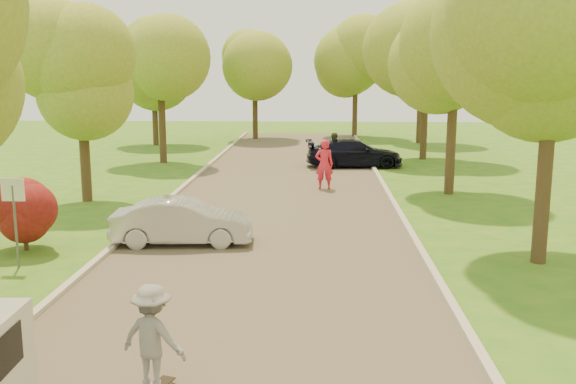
% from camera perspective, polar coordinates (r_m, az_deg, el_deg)
% --- Properties ---
extents(ground, '(100.00, 100.00, 0.00)m').
position_cam_1_polar(ground, '(11.53, -4.39, -13.04)').
color(ground, '#2D6A19').
rests_on(ground, ground).
extents(road, '(8.00, 60.00, 0.01)m').
position_cam_1_polar(road, '(19.09, -1.47, -3.35)').
color(road, '#4C4438').
rests_on(road, ground).
extents(curb_left, '(0.18, 60.00, 0.12)m').
position_cam_1_polar(curb_left, '(19.78, -13.27, -2.98)').
color(curb_left, '#B2AD9E').
rests_on(curb_left, ground).
extents(curb_right, '(0.18, 60.00, 0.12)m').
position_cam_1_polar(curb_right, '(19.22, 10.69, -3.27)').
color(curb_right, '#B2AD9E').
rests_on(curb_right, ground).
extents(street_sign, '(0.55, 0.06, 2.17)m').
position_cam_1_polar(street_sign, '(16.43, -23.19, -0.96)').
color(street_sign, '#59595E').
rests_on(street_sign, ground).
extents(red_shrub, '(1.70, 1.70, 1.95)m').
position_cam_1_polar(red_shrub, '(18.05, -22.47, -1.43)').
color(red_shrub, '#382619').
rests_on(red_shrub, ground).
extents(tree_l_midb, '(4.30, 4.20, 6.62)m').
position_cam_1_polar(tree_l_midb, '(23.91, -17.58, 10.07)').
color(tree_l_midb, '#382619').
rests_on(tree_l_midb, ground).
extents(tree_l_far, '(4.92, 4.80, 7.79)m').
position_cam_1_polar(tree_l_far, '(33.39, -10.97, 11.91)').
color(tree_l_far, '#382619').
rests_on(tree_l_far, ground).
extents(tree_r_mida, '(5.13, 5.00, 7.95)m').
position_cam_1_polar(tree_r_mida, '(16.50, 23.40, 12.97)').
color(tree_r_mida, '#382619').
rests_on(tree_r_mida, ground).
extents(tree_r_midb, '(4.51, 4.40, 7.01)m').
position_cam_1_polar(tree_r_midb, '(25.03, 15.04, 10.88)').
color(tree_r_midb, '#382619').
rests_on(tree_r_midb, ground).
extents(tree_r_far, '(5.33, 5.20, 8.34)m').
position_cam_1_polar(tree_r_far, '(34.99, 12.64, 12.38)').
color(tree_r_far, '#382619').
rests_on(tree_r_far, ground).
extents(tree_bg_a, '(5.12, 5.00, 7.72)m').
position_cam_1_polar(tree_bg_a, '(41.72, -11.62, 11.39)').
color(tree_bg_a, '#382619').
rests_on(tree_bg_a, ground).
extents(tree_bg_b, '(5.12, 5.00, 7.95)m').
position_cam_1_polar(tree_bg_b, '(43.03, 12.10, 11.64)').
color(tree_bg_b, '#382619').
rests_on(tree_bg_b, ground).
extents(tree_bg_c, '(4.92, 4.80, 7.33)m').
position_cam_1_polar(tree_bg_c, '(44.66, -2.70, 11.15)').
color(tree_bg_c, '#382619').
rests_on(tree_bg_c, ground).
extents(tree_bg_d, '(5.12, 5.00, 7.72)m').
position_cam_1_polar(tree_bg_d, '(46.56, 6.33, 11.44)').
color(tree_bg_d, '#382619').
rests_on(tree_bg_d, ground).
extents(silver_sedan, '(3.86, 1.58, 1.24)m').
position_cam_1_polar(silver_sedan, '(17.62, -9.37, -2.63)').
color(silver_sedan, '#ACACB1').
rests_on(silver_sedan, ground).
extents(dark_sedan, '(4.85, 2.31, 1.36)m').
position_cam_1_polar(dark_sedan, '(31.67, 5.90, 3.45)').
color(dark_sedan, black).
rests_on(dark_sedan, ground).
extents(skateboarder, '(1.15, 0.87, 1.57)m').
position_cam_1_polar(skateboarder, '(9.59, -11.94, -12.54)').
color(skateboarder, gray).
rests_on(skateboarder, longboard).
extents(person_striped, '(0.75, 0.51, 1.99)m').
position_cam_1_polar(person_striped, '(25.51, 3.24, 2.46)').
color(person_striped, red).
rests_on(person_striped, ground).
extents(person_olive, '(0.98, 0.85, 1.72)m').
position_cam_1_polar(person_olive, '(31.24, 4.05, 3.71)').
color(person_olive, '#313821').
rests_on(person_olive, ground).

